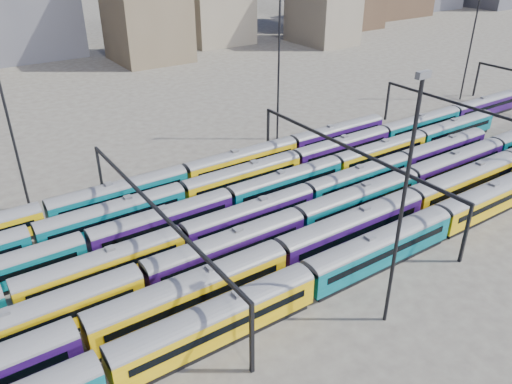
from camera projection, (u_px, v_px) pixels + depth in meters
ground at (292, 215)px, 69.69m from camera, size 500.00×500.00×0.00m
rake_0 at (307, 278)px, 52.58m from camera, size 130.79×3.19×5.38m
rake_1 at (352, 225)px, 61.81m from camera, size 111.44×3.26×5.51m
rake_2 at (358, 197)px, 68.50m from camera, size 147.13×3.07×5.18m
rake_3 at (182, 237)px, 60.18m from camera, size 117.14×2.86×4.80m
rake_4 at (229, 199)px, 68.59m from camera, size 117.88×2.88×4.83m
rake_5 at (243, 175)px, 74.94m from camera, size 140.22×2.93×4.93m
rake_6 at (119, 192)px, 69.99m from camera, size 101.84×2.98×5.02m
gantry_1 at (154, 214)px, 56.62m from camera, size 0.35×40.35×8.03m
gantry_2 at (349, 154)px, 71.44m from camera, size 0.35×40.35×8.03m
gantry_3 at (476, 115)px, 86.26m from camera, size 0.35×40.35×8.03m
mast_1 at (7, 116)px, 64.40m from camera, size 1.40×0.50×25.60m
mast_2 at (403, 200)px, 44.56m from camera, size 1.40×0.50×25.60m
mast_3 at (279, 65)px, 88.09m from camera, size 1.40×0.50×25.60m
mast_5 at (472, 38)px, 109.86m from camera, size 1.40×0.50×25.60m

